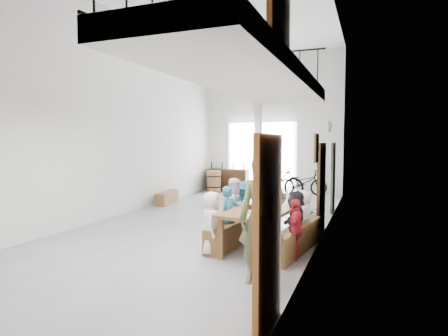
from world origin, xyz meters
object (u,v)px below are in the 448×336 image
at_px(bench_inner, 234,232).
at_px(side_bench, 167,197).
at_px(tasting_table, 267,211).
at_px(oak_barrel, 214,181).
at_px(host_standing, 262,219).
at_px(serving_counter, 228,180).
at_px(bicycle_near, 302,183).

distance_m(bench_inner, side_bench, 5.30).
xyz_separation_m(tasting_table, oak_barrel, (-4.01, 6.93, -0.28)).
relative_size(side_bench, host_standing, 0.76).
bearing_deg(tasting_table, side_bench, 145.49).
xyz_separation_m(oak_barrel, host_standing, (4.41, -8.70, 0.50)).
bearing_deg(host_standing, oak_barrel, 106.62).
height_order(bench_inner, oak_barrel, oak_barrel).
distance_m(tasting_table, serving_counter, 8.29).
bearing_deg(side_bench, bicycle_near, 41.59).
height_order(tasting_table, oak_barrel, oak_barrel).
distance_m(side_bench, bicycle_near, 5.13).
xyz_separation_m(bench_inner, side_bench, (-3.70, 3.80, -0.03)).
relative_size(tasting_table, bench_inner, 1.27).
bearing_deg(bench_inner, serving_counter, 117.06).
distance_m(bench_inner, bicycle_near, 7.21).
distance_m(serving_counter, host_standing, 10.07).
distance_m(side_bench, oak_barrel, 3.13).
bearing_deg(oak_barrel, bicycle_near, 4.97).
bearing_deg(bicycle_near, bench_inner, 162.01).
bearing_deg(serving_counter, side_bench, -101.24).
relative_size(tasting_table, host_standing, 1.37).
distance_m(bench_inner, oak_barrel, 7.67).
distance_m(tasting_table, oak_barrel, 8.01).
bearing_deg(side_bench, bench_inner, -45.76).
distance_m(tasting_table, bench_inner, 0.82).
bearing_deg(serving_counter, host_standing, -65.99).
bearing_deg(bench_inner, tasting_table, 2.60).
xyz_separation_m(side_bench, bicycle_near, (3.83, 3.40, 0.29)).
relative_size(host_standing, bicycle_near, 1.00).
bearing_deg(serving_counter, oak_barrel, -126.52).
distance_m(tasting_table, bicycle_near, 7.26).
distance_m(serving_counter, bicycle_near, 3.09).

